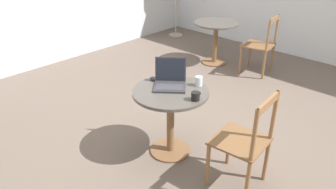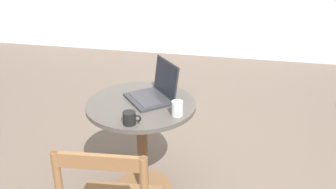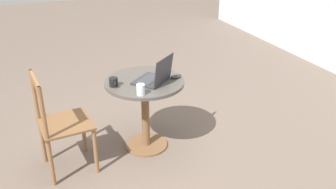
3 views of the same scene
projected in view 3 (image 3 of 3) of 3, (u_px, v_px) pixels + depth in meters
The scene contains 7 objects.
ground_plane at pixel (163, 173), 3.38m from camera, with size 16.00×16.00×0.00m, color #66564C.
cafe_table_near at pixel (145, 97), 3.55m from camera, with size 0.74×0.74×0.72m.
chair_near_front at pixel (60, 124), 3.25m from camera, with size 0.47×0.47×0.93m.
laptop at pixel (155, 77), 3.42m from camera, with size 0.41×0.42×0.26m.
mouse at pixel (176, 77), 3.52m from camera, with size 0.06×0.10×0.03m.
mug at pixel (114, 82), 3.35m from camera, with size 0.11×0.08×0.08m.
drinking_glass at pixel (141, 90), 3.18m from camera, with size 0.07×0.07×0.10m.
Camera 3 is at (2.55, -0.99, 2.11)m, focal length 40.00 mm.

